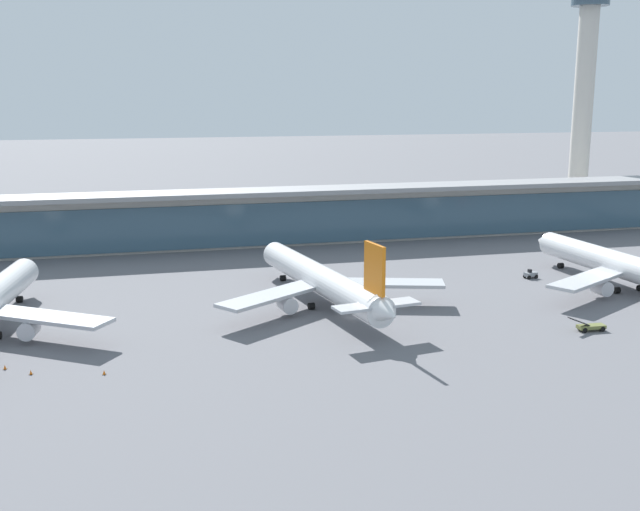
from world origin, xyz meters
TOP-DOWN VIEW (x-y plane):
  - ground_plane at (0.00, 0.00)m, footprint 1200.00×1200.00m
  - airliner_centre_stand at (-2.50, 8.80)m, footprint 45.63×59.91m
  - airliner_right_stand at (60.89, 4.37)m, footprint 46.10×60.06m
  - service_truck_near_nose_olive at (38.00, -18.03)m, footprint 6.85×2.11m
  - service_truck_mid_apron_grey at (47.67, 18.75)m, footprint 3.10×2.15m
  - terminal_building at (0.00, 70.48)m, footprint 247.39×12.80m
  - control_tower at (109.93, 97.94)m, footprint 12.00×12.00m
  - safety_cone_alpha at (-42.40, -18.63)m, footprint 0.62×0.62m
  - safety_cone_charlie at (-52.69, -15.93)m, footprint 0.62×0.62m
  - safety_cone_delta at (-56.64, -12.77)m, footprint 0.62×0.62m

SIDE VIEW (x-z plane):
  - ground_plane at x=0.00m, z-range 0.00..0.00m
  - safety_cone_alpha at x=-42.40m, z-range -0.03..0.67m
  - safety_cone_charlie at x=-52.69m, z-range -0.03..0.67m
  - safety_cone_delta at x=-56.64m, z-range -0.03..0.67m
  - service_truck_near_nose_olive at x=38.00m, z-range -0.54..2.16m
  - service_truck_mid_apron_grey at x=47.67m, z-range -0.15..1.90m
  - airliner_centre_stand at x=-2.50m, z-range -2.96..13.03m
  - airliner_right_stand at x=60.89m, z-range -2.96..13.03m
  - terminal_building at x=0.00m, z-range 0.27..15.47m
  - control_tower at x=109.93m, z-range 3.47..83.55m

